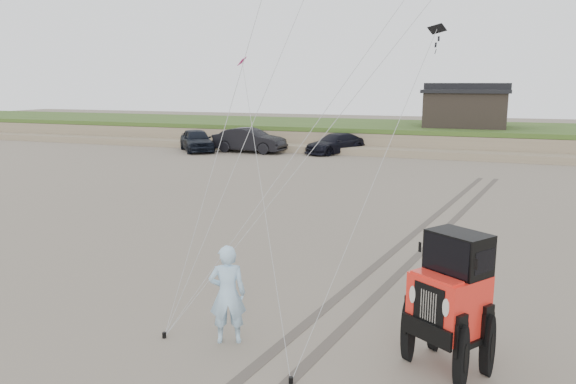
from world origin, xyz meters
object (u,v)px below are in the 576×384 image
(truck_c, at_px, (335,144))
(cabin, at_px, (466,107))
(jeep, at_px, (448,316))
(truck_b, at_px, (249,140))
(truck_a, at_px, (197,140))
(man, at_px, (228,294))

(truck_c, bearing_deg, cabin, 66.84)
(jeep, bearing_deg, truck_c, 143.58)
(truck_c, bearing_deg, truck_b, -135.97)
(truck_a, xyz_separation_m, man, (16.34, -27.81, 0.15))
(truck_b, bearing_deg, cabin, -58.68)
(truck_b, bearing_deg, jeep, -146.67)
(cabin, xyz_separation_m, truck_a, (-18.82, -8.76, -2.39))
(truck_b, bearing_deg, truck_c, -73.06)
(truck_b, distance_m, truck_c, 6.37)
(truck_c, distance_m, man, 30.75)
(cabin, xyz_separation_m, truck_c, (-8.63, -6.44, -2.51))
(truck_a, relative_size, truck_c, 0.99)
(cabin, xyz_separation_m, truck_b, (-14.81, -7.98, -2.34))
(truck_a, distance_m, truck_b, 4.09)
(truck_b, relative_size, truck_c, 1.09)
(man, bearing_deg, truck_b, -91.23)
(truck_c, xyz_separation_m, jeep, (10.31, -29.72, 0.28))
(truck_c, relative_size, jeep, 0.93)
(truck_a, height_order, truck_c, truck_a)
(man, bearing_deg, truck_c, -103.02)
(truck_a, bearing_deg, truck_b, -28.60)
(truck_b, xyz_separation_m, man, (12.33, -28.59, 0.10))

